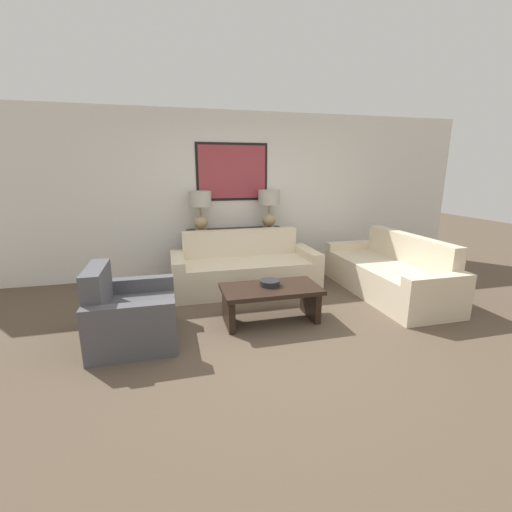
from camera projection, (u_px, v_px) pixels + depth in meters
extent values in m
plane|color=brown|center=(278.00, 337.00, 3.65)|extent=(20.00, 20.00, 0.00)
cube|color=silver|center=(232.00, 195.00, 5.72)|extent=(8.39, 0.10, 2.65)
cube|color=black|center=(232.00, 172.00, 5.58)|extent=(1.18, 0.01, 0.92)
cube|color=#9E3842|center=(232.00, 172.00, 5.57)|extent=(1.10, 0.02, 0.84)
cube|color=#332319|center=(236.00, 253.00, 5.69)|extent=(1.57, 0.40, 0.79)
cylinder|color=tan|center=(201.00, 230.00, 5.45)|extent=(0.19, 0.19, 0.02)
sphere|color=tan|center=(201.00, 222.00, 5.42)|extent=(0.22, 0.22, 0.22)
cylinder|color=#8C7A51|center=(200.00, 211.00, 5.38)|extent=(0.02, 0.02, 0.14)
cylinder|color=#B2ADA3|center=(200.00, 199.00, 5.33)|extent=(0.35, 0.35, 0.24)
cylinder|color=tan|center=(269.00, 227.00, 5.72)|extent=(0.19, 0.19, 0.02)
sphere|color=tan|center=(269.00, 220.00, 5.69)|extent=(0.22, 0.22, 0.22)
cylinder|color=#8C7A51|center=(269.00, 209.00, 5.65)|extent=(0.02, 0.02, 0.14)
cylinder|color=#B2ADA3|center=(269.00, 197.00, 5.60)|extent=(0.35, 0.35, 0.24)
cube|color=beige|center=(247.00, 277.00, 4.99)|extent=(1.76, 0.69, 0.44)
cube|color=beige|center=(240.00, 256.00, 5.35)|extent=(1.76, 0.18, 0.84)
cube|color=beige|center=(178.00, 276.00, 4.82)|extent=(0.18, 0.87, 0.56)
cube|color=beige|center=(307.00, 266.00, 5.29)|extent=(0.18, 0.87, 0.56)
cube|color=beige|center=(380.00, 279.00, 4.87)|extent=(0.69, 1.76, 0.44)
cube|color=beige|center=(408.00, 264.00, 4.92)|extent=(0.18, 1.76, 0.84)
cube|color=beige|center=(351.00, 258.00, 5.79)|extent=(0.87, 0.18, 0.56)
cube|color=beige|center=(436.00, 299.00, 3.96)|extent=(0.87, 0.18, 0.56)
cube|color=black|center=(271.00, 289.00, 3.95)|extent=(1.13, 0.60, 0.05)
cube|color=black|center=(228.00, 310.00, 3.88)|extent=(0.07, 0.48, 0.37)
cube|color=black|center=(310.00, 302.00, 4.12)|extent=(0.07, 0.48, 0.37)
cylinder|color=#232328|center=(270.00, 283.00, 3.98)|extent=(0.24, 0.24, 0.07)
cube|color=#4C4C51|center=(144.00, 321.00, 3.59)|extent=(0.65, 0.69, 0.38)
cube|color=#4C4C51|center=(99.00, 306.00, 3.44)|extent=(0.18, 0.69, 0.81)
cube|color=#4C4C51|center=(131.00, 332.00, 3.16)|extent=(0.83, 0.14, 0.54)
cube|color=#4C4C51|center=(138.00, 300.00, 3.94)|extent=(0.83, 0.14, 0.54)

